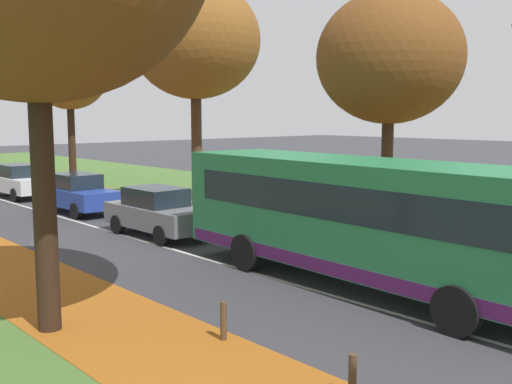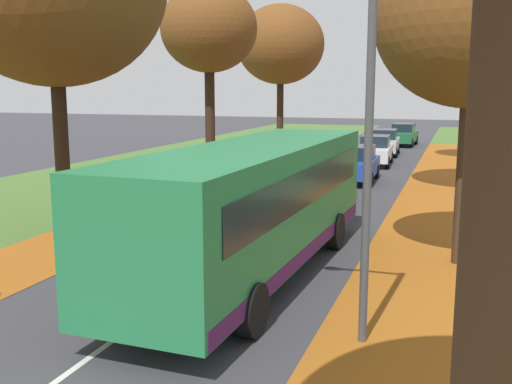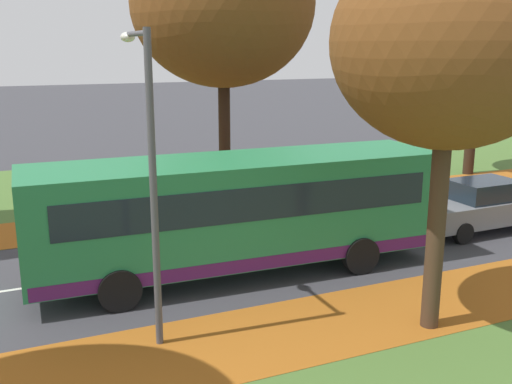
{
  "view_description": "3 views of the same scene",
  "coord_description": "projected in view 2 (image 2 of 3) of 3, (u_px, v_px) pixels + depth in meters",
  "views": [
    {
      "loc": [
        -10.04,
        0.91,
        4.03
      ],
      "look_at": [
        1.27,
        13.3,
        1.86
      ],
      "focal_mm": 42.0,
      "sensor_mm": 36.0,
      "label": 1
    },
    {
      "loc": [
        5.38,
        -3.03,
        4.23
      ],
      "look_at": [
        0.77,
        10.46,
        1.73
      ],
      "focal_mm": 42.0,
      "sensor_mm": 36.0,
      "label": 2
    },
    {
      "loc": [
        14.56,
        4.0,
        5.68
      ],
      "look_at": [
        -0.71,
        10.67,
        1.6
      ],
      "focal_mm": 42.0,
      "sensor_mm": 36.0,
      "label": 3
    }
  ],
  "objects": [
    {
      "name": "road_centre_line",
      "position": [
        315.0,
        195.0,
        23.91
      ],
      "size": [
        0.12,
        80.0,
        0.01
      ],
      "primitive_type": "cube",
      "color": "silver",
      "rests_on": "ground"
    },
    {
      "name": "bus",
      "position": [
        255.0,
        202.0,
        13.38
      ],
      "size": [
        2.93,
        10.48,
        2.98
      ],
      "color": "#237A47",
      "rests_on": "ground"
    },
    {
      "name": "tree_right_far",
      "position": [
        470.0,
        53.0,
        34.2
      ],
      "size": [
        4.26,
        4.26,
        8.15
      ],
      "color": "black",
      "rests_on": "ground"
    },
    {
      "name": "car_white_third_in_line",
      "position": [
        375.0,
        150.0,
        32.94
      ],
      "size": [
        1.92,
        4.27,
        1.62
      ],
      "color": "silver",
      "rests_on": "ground"
    },
    {
      "name": "tree_left_far",
      "position": [
        281.0,
        45.0,
        37.9
      ],
      "size": [
        5.55,
        5.55,
        9.41
      ],
      "color": "black",
      "rests_on": "ground"
    },
    {
      "name": "car_silver_fourth_in_line",
      "position": [
        384.0,
        142.0,
        37.78
      ],
      "size": [
        1.92,
        4.27,
        1.62
      ],
      "color": "#B7BABF",
      "rests_on": "ground"
    },
    {
      "name": "tree_left_mid",
      "position": [
        209.0,
        30.0,
        27.95
      ],
      "size": [
        4.54,
        4.54,
        8.99
      ],
      "color": "black",
      "rests_on": "ground"
    },
    {
      "name": "tree_right_near",
      "position": [
        473.0,
        20.0,
        13.61
      ],
      "size": [
        4.49,
        4.49,
        7.78
      ],
      "color": "#422D1E",
      "rests_on": "ground"
    },
    {
      "name": "leaf_litter_left",
      "position": [
        137.0,
        217.0,
        19.78
      ],
      "size": [
        2.8,
        60.0,
        0.0
      ],
      "primitive_type": "cube",
      "color": "#9E5619",
      "rests_on": "grass_verge_left"
    },
    {
      "name": "car_green_trailing",
      "position": [
        403.0,
        135.0,
        43.89
      ],
      "size": [
        1.94,
        4.28,
        1.62
      ],
      "color": "#1E6038",
      "rests_on": "ground"
    },
    {
      "name": "tree_right_mid",
      "position": [
        476.0,
        9.0,
        22.72
      ],
      "size": [
        5.59,
        5.59,
        9.72
      ],
      "color": "#422D1E",
      "rests_on": "ground"
    },
    {
      "name": "bollard_fifth",
      "position": [
        71.0,
        248.0,
        14.65
      ],
      "size": [
        0.12,
        0.12,
        0.71
      ],
      "primitive_type": "cylinder",
      "color": "#4C3823",
      "rests_on": "ground"
    },
    {
      "name": "car_grey_lead",
      "position": [
        322.0,
        185.0,
        21.33
      ],
      "size": [
        1.83,
        4.22,
        1.62
      ],
      "color": "slate",
      "rests_on": "ground"
    },
    {
      "name": "grass_verge_left",
      "position": [
        115.0,
        183.0,
        26.84
      ],
      "size": [
        12.0,
        90.0,
        0.01
      ],
      "primitive_type": "cube",
      "color": "#476B2D",
      "rests_on": "ground"
    },
    {
      "name": "leaf_litter_right",
      "position": [
        425.0,
        239.0,
        16.85
      ],
      "size": [
        2.8,
        60.0,
        0.0
      ],
      "primitive_type": "cube",
      "color": "#9E5619",
      "rests_on": "grass_verge_right"
    },
    {
      "name": "car_blue_following",
      "position": [
        356.0,
        164.0,
        27.09
      ],
      "size": [
        1.87,
        4.24,
        1.62
      ],
      "color": "#233D9E",
      "rests_on": "ground"
    },
    {
      "name": "streetlamp_right",
      "position": [
        348.0,
        119.0,
        9.56
      ],
      "size": [
        1.89,
        0.28,
        6.0
      ],
      "color": "#47474C",
      "rests_on": "ground"
    }
  ]
}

